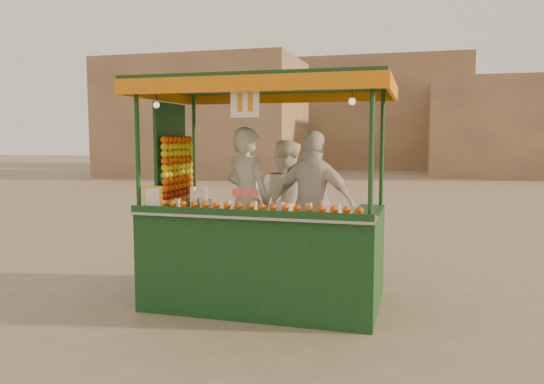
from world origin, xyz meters
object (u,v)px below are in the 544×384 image
(vendor_right, at_px, (314,205))
(juice_cart, at_px, (259,233))
(vendor_middle, at_px, (285,204))
(vendor_left, at_px, (247,200))

(vendor_right, bearing_deg, juice_cart, 31.65)
(vendor_middle, bearing_deg, vendor_left, 58.51)
(vendor_left, bearing_deg, juice_cart, 150.02)
(juice_cart, bearing_deg, vendor_right, 18.12)
(juice_cart, distance_m, vendor_left, 0.53)
(juice_cart, distance_m, vendor_right, 0.74)
(vendor_left, height_order, vendor_middle, vendor_left)
(juice_cart, bearing_deg, vendor_middle, 76.22)
(juice_cart, bearing_deg, vendor_left, 128.27)
(vendor_left, distance_m, vendor_middle, 0.53)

